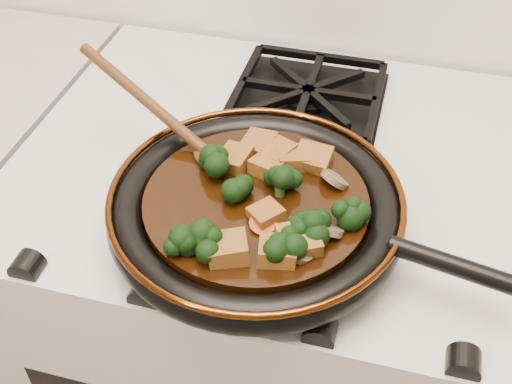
# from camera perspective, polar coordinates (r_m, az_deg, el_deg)

# --- Properties ---
(stove) EXTENTS (0.76, 0.60, 0.90)m
(stove) POSITION_cam_1_polar(r_m,az_deg,el_deg) (1.25, 2.10, -13.05)
(stove) COLOR beige
(stove) RESTS_ON ground
(burner_grate_front) EXTENTS (0.23, 0.23, 0.03)m
(burner_grate_front) POSITION_cam_1_polar(r_m,az_deg,el_deg) (0.80, 0.60, -2.45)
(burner_grate_front) COLOR black
(burner_grate_front) RESTS_ON stove
(burner_grate_back) EXTENTS (0.23, 0.23, 0.03)m
(burner_grate_back) POSITION_cam_1_polar(r_m,az_deg,el_deg) (1.01, 4.63, 8.52)
(burner_grate_back) COLOR black
(burner_grate_back) RESTS_ON stove
(skillet) EXTENTS (0.48, 0.36, 0.05)m
(skillet) POSITION_cam_1_polar(r_m,az_deg,el_deg) (0.77, 0.13, -1.46)
(skillet) COLOR black
(skillet) RESTS_ON burner_grate_front
(braising_sauce) EXTENTS (0.27, 0.27, 0.02)m
(braising_sauce) POSITION_cam_1_polar(r_m,az_deg,el_deg) (0.77, 0.00, -1.15)
(braising_sauce) COLOR black
(braising_sauce) RESTS_ON skillet
(tofu_cube_0) EXTENTS (0.05, 0.05, 0.03)m
(tofu_cube_0) POSITION_cam_1_polar(r_m,az_deg,el_deg) (0.83, 0.30, 4.23)
(tofu_cube_0) COLOR brown
(tofu_cube_0) RESTS_ON braising_sauce
(tofu_cube_1) EXTENTS (0.05, 0.05, 0.03)m
(tofu_cube_1) POSITION_cam_1_polar(r_m,az_deg,el_deg) (0.81, 1.88, 3.02)
(tofu_cube_1) COLOR brown
(tofu_cube_1) RESTS_ON braising_sauce
(tofu_cube_2) EXTENTS (0.05, 0.05, 0.03)m
(tofu_cube_2) POSITION_cam_1_polar(r_m,az_deg,el_deg) (0.79, 1.15, 2.29)
(tofu_cube_2) COLOR brown
(tofu_cube_2) RESTS_ON braising_sauce
(tofu_cube_3) EXTENTS (0.04, 0.05, 0.03)m
(tofu_cube_3) POSITION_cam_1_polar(r_m,az_deg,el_deg) (0.80, -1.88, 2.89)
(tofu_cube_3) COLOR brown
(tofu_cube_3) RESTS_ON braising_sauce
(tofu_cube_4) EXTENTS (0.06, 0.05, 0.03)m
(tofu_cube_4) POSITION_cam_1_polar(r_m,az_deg,el_deg) (0.69, -2.51, -5.11)
(tofu_cube_4) COLOR brown
(tofu_cube_4) RESTS_ON braising_sauce
(tofu_cube_5) EXTENTS (0.05, 0.05, 0.03)m
(tofu_cube_5) POSITION_cam_1_polar(r_m,az_deg,el_deg) (0.81, 3.26, 2.94)
(tofu_cube_5) COLOR brown
(tofu_cube_5) RESTS_ON braising_sauce
(tofu_cube_6) EXTENTS (0.06, 0.06, 0.03)m
(tofu_cube_6) POSITION_cam_1_polar(r_m,az_deg,el_deg) (0.81, 1.82, 3.46)
(tofu_cube_6) COLOR brown
(tofu_cube_6) RESTS_ON braising_sauce
(tofu_cube_7) EXTENTS (0.05, 0.05, 0.02)m
(tofu_cube_7) POSITION_cam_1_polar(r_m,az_deg,el_deg) (0.73, 0.93, -2.07)
(tofu_cube_7) COLOR brown
(tofu_cube_7) RESTS_ON braising_sauce
(tofu_cube_8) EXTENTS (0.05, 0.05, 0.03)m
(tofu_cube_8) POSITION_cam_1_polar(r_m,az_deg,el_deg) (0.81, 5.07, 2.91)
(tofu_cube_8) COLOR brown
(tofu_cube_8) RESTS_ON braising_sauce
(tofu_cube_9) EXTENTS (0.05, 0.05, 0.03)m
(tofu_cube_9) POSITION_cam_1_polar(r_m,az_deg,el_deg) (0.69, 1.88, -5.31)
(tofu_cube_9) COLOR brown
(tofu_cube_9) RESTS_ON braising_sauce
(tofu_cube_10) EXTENTS (0.06, 0.06, 0.03)m
(tofu_cube_10) POSITION_cam_1_polar(r_m,az_deg,el_deg) (0.70, 3.79, -4.44)
(tofu_cube_10) COLOR brown
(tofu_cube_10) RESTS_ON braising_sauce
(broccoli_floret_0) EXTENTS (0.09, 0.08, 0.07)m
(broccoli_floret_0) POSITION_cam_1_polar(r_m,az_deg,el_deg) (0.73, 8.47, -2.45)
(broccoli_floret_0) COLOR black
(broccoli_floret_0) RESTS_ON braising_sauce
(broccoli_floret_1) EXTENTS (0.08, 0.08, 0.07)m
(broccoli_floret_1) POSITION_cam_1_polar(r_m,az_deg,el_deg) (0.71, 4.09, -3.56)
(broccoli_floret_1) COLOR black
(broccoli_floret_1) RESTS_ON braising_sauce
(broccoli_floret_2) EXTENTS (0.07, 0.08, 0.06)m
(broccoli_floret_2) POSITION_cam_1_polar(r_m,az_deg,el_deg) (0.80, -4.03, 2.56)
(broccoli_floret_2) COLOR black
(broccoli_floret_2) RESTS_ON braising_sauce
(broccoli_floret_3) EXTENTS (0.07, 0.07, 0.06)m
(broccoli_floret_3) POSITION_cam_1_polar(r_m,az_deg,el_deg) (0.71, -6.75, -4.47)
(broccoli_floret_3) COLOR black
(broccoli_floret_3) RESTS_ON braising_sauce
(broccoli_floret_4) EXTENTS (0.08, 0.07, 0.06)m
(broccoli_floret_4) POSITION_cam_1_polar(r_m,az_deg,el_deg) (0.69, 2.69, -5.98)
(broccoli_floret_4) COLOR black
(broccoli_floret_4) RESTS_ON braising_sauce
(broccoli_floret_5) EXTENTS (0.08, 0.09, 0.06)m
(broccoli_floret_5) POSITION_cam_1_polar(r_m,az_deg,el_deg) (0.76, -1.48, 0.13)
(broccoli_floret_5) COLOR black
(broccoli_floret_5) RESTS_ON braising_sauce
(broccoli_floret_6) EXTENTS (0.07, 0.07, 0.07)m
(broccoli_floret_6) POSITION_cam_1_polar(r_m,az_deg,el_deg) (0.76, 2.15, 0.47)
(broccoli_floret_6) COLOR black
(broccoli_floret_6) RESTS_ON braising_sauce
(broccoli_floret_7) EXTENTS (0.08, 0.08, 0.06)m
(broccoli_floret_7) POSITION_cam_1_polar(r_m,az_deg,el_deg) (0.72, 4.58, -3.07)
(broccoli_floret_7) COLOR black
(broccoli_floret_7) RESTS_ON braising_sauce
(broccoli_floret_8) EXTENTS (0.08, 0.08, 0.05)m
(broccoli_floret_8) POSITION_cam_1_polar(r_m,az_deg,el_deg) (0.70, -4.95, -4.83)
(broccoli_floret_8) COLOR black
(broccoli_floret_8) RESTS_ON braising_sauce
(carrot_coin_0) EXTENTS (0.03, 0.03, 0.01)m
(carrot_coin_0) POSITION_cam_1_polar(r_m,az_deg,el_deg) (0.73, 0.65, -2.85)
(carrot_coin_0) COLOR #A62704
(carrot_coin_0) RESTS_ON braising_sauce
(carrot_coin_1) EXTENTS (0.03, 0.03, 0.02)m
(carrot_coin_1) POSITION_cam_1_polar(r_m,az_deg,el_deg) (0.80, 1.47, 2.39)
(carrot_coin_1) COLOR #A62704
(carrot_coin_1) RESTS_ON braising_sauce
(carrot_coin_2) EXTENTS (0.03, 0.03, 0.01)m
(carrot_coin_2) POSITION_cam_1_polar(r_m,az_deg,el_deg) (0.82, 5.17, 3.16)
(carrot_coin_2) COLOR #A62704
(carrot_coin_2) RESTS_ON braising_sauce
(carrot_coin_3) EXTENTS (0.03, 0.03, 0.02)m
(carrot_coin_3) POSITION_cam_1_polar(r_m,az_deg,el_deg) (0.82, 4.18, 3.66)
(carrot_coin_3) COLOR #A62704
(carrot_coin_3) RESTS_ON braising_sauce
(carrot_coin_4) EXTENTS (0.03, 0.03, 0.02)m
(carrot_coin_4) POSITION_cam_1_polar(r_m,az_deg,el_deg) (0.71, -3.20, -4.36)
(carrot_coin_4) COLOR #A62704
(carrot_coin_4) RESTS_ON braising_sauce
(mushroom_slice_0) EXTENTS (0.05, 0.05, 0.03)m
(mushroom_slice_0) POSITION_cam_1_polar(r_m,az_deg,el_deg) (0.78, 7.01, 1.14)
(mushroom_slice_0) COLOR brown
(mushroom_slice_0) RESTS_ON braising_sauce
(mushroom_slice_1) EXTENTS (0.04, 0.04, 0.02)m
(mushroom_slice_1) POSITION_cam_1_polar(r_m,az_deg,el_deg) (0.70, 3.82, -5.17)
(mushroom_slice_1) COLOR brown
(mushroom_slice_1) RESTS_ON braising_sauce
(mushroom_slice_2) EXTENTS (0.04, 0.04, 0.03)m
(mushroom_slice_2) POSITION_cam_1_polar(r_m,az_deg,el_deg) (0.72, 6.46, -3.35)
(mushroom_slice_2) COLOR brown
(mushroom_slice_2) RESTS_ON braising_sauce
(wooden_spoon) EXTENTS (0.15, 0.09, 0.24)m
(wooden_spoon) POSITION_cam_1_polar(r_m,az_deg,el_deg) (0.84, -7.26, 5.96)
(wooden_spoon) COLOR #4D2A10
(wooden_spoon) RESTS_ON braising_sauce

